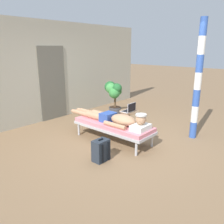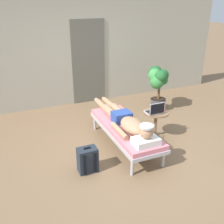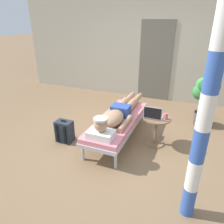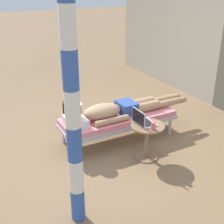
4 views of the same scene
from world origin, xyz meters
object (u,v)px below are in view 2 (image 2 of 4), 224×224
object	(u,v)px
backpack	(88,160)
potted_plant	(158,82)
lounge_chair	(125,129)
side_table	(156,120)
person_reclining	(127,121)
drink_glass	(164,108)
laptop	(155,110)

from	to	relation	value
backpack	potted_plant	world-z (taller)	potted_plant
lounge_chair	side_table	bearing A→B (deg)	6.64
person_reclining	drink_glass	bearing A→B (deg)	7.97
side_table	backpack	xyz separation A→B (m)	(-1.55, -0.53, -0.16)
person_reclining	potted_plant	xyz separation A→B (m)	(1.43, 1.26, 0.18)
person_reclining	side_table	distance (m)	0.72
lounge_chair	drink_glass	bearing A→B (deg)	4.49
drink_glass	backpack	world-z (taller)	drink_glass
side_table	backpack	world-z (taller)	side_table
backpack	laptop	bearing A→B (deg)	17.87
laptop	backpack	world-z (taller)	laptop
side_table	drink_glass	size ratio (longest dim) A/B	4.84
drink_glass	laptop	bearing A→B (deg)	-170.01
lounge_chair	laptop	xyz separation A→B (m)	(0.63, 0.03, 0.24)
laptop	drink_glass	bearing A→B (deg)	9.99
laptop	backpack	xyz separation A→B (m)	(-1.49, -0.48, -0.39)
lounge_chair	side_table	xyz separation A→B (m)	(0.69, 0.08, 0.01)
lounge_chair	laptop	distance (m)	0.67
person_reclining	lounge_chair	bearing A→B (deg)	90.00
person_reclining	backpack	xyz separation A→B (m)	(-0.86, -0.40, -0.32)
lounge_chair	potted_plant	world-z (taller)	potted_plant
lounge_chair	backpack	world-z (taller)	backpack
potted_plant	side_table	bearing A→B (deg)	-123.36
lounge_chair	potted_plant	distance (m)	1.91
laptop	backpack	size ratio (longest dim) A/B	0.73
backpack	potted_plant	size ratio (longest dim) A/B	0.41
side_table	laptop	distance (m)	0.24
backpack	person_reclining	bearing A→B (deg)	24.89
potted_plant	backpack	bearing A→B (deg)	-144.04
laptop	potted_plant	size ratio (longest dim) A/B	0.30
side_table	drink_glass	xyz separation A→B (m)	(0.15, -0.01, 0.22)
lounge_chair	drink_glass	distance (m)	0.87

